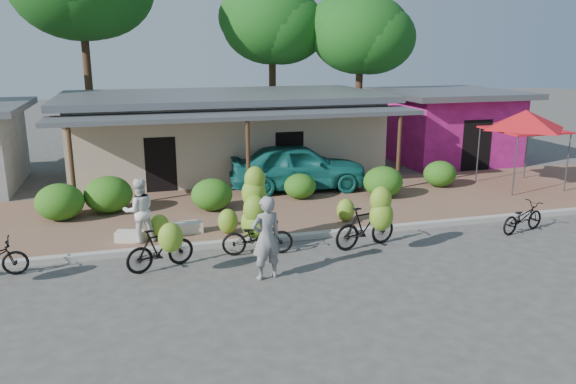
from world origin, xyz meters
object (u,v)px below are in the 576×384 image
object	(u,v)px
bike_right	(370,222)
bike_left	(162,247)
sack_far	(130,236)
bystander	(139,211)
bike_center	(256,219)
teal_van	(298,166)
vendor	(266,238)
tree_near_right	(356,32)
sack_near	(187,228)
bike_far_right	(523,217)
tree_center_right	(268,21)
red_canopy	(525,120)

from	to	relation	value
bike_right	bike_left	bearing A→B (deg)	77.08
sack_far	bystander	world-z (taller)	bystander
bike_center	teal_van	world-z (taller)	bike_center
bystander	vendor	bearing A→B (deg)	123.09
tree_near_right	sack_near	world-z (taller)	tree_near_right
bike_center	sack_near	world-z (taller)	bike_center
bike_right	bike_far_right	distance (m)	4.85
bike_far_right	vendor	distance (m)	8.02
sack_near	sack_far	bearing A→B (deg)	-169.22
vendor	bystander	size ratio (longest dim) A/B	1.13
bike_center	bystander	world-z (taller)	bike_center
bike_right	bystander	distance (m)	6.11
sack_far	vendor	world-z (taller)	vendor
bike_center	bike_far_right	bearing A→B (deg)	-86.66
bystander	bike_center	bearing A→B (deg)	148.57
bike_center	bike_right	distance (m)	2.98
bike_left	vendor	size ratio (longest dim) A/B	0.90
bike_far_right	bystander	distance (m)	10.80
bike_far_right	tree_center_right	bearing A→B (deg)	-3.08
sack_near	teal_van	xyz separation A→B (m)	(4.46, 3.95, 0.70)
bike_center	bike_right	xyz separation A→B (m)	(2.89, -0.70, -0.12)
bike_far_right	sack_near	xyz separation A→B (m)	(-9.37, 2.20, -0.17)
bike_left	vendor	bearing A→B (deg)	-136.08
bike_left	tree_near_right	bearing A→B (deg)	-57.07
red_canopy	vendor	world-z (taller)	red_canopy
tree_center_right	red_canopy	world-z (taller)	tree_center_right
sack_far	bystander	bearing A→B (deg)	-22.25
tree_near_right	red_canopy	size ratio (longest dim) A/B	2.23
sack_near	bike_left	bearing A→B (deg)	-109.36
bike_far_right	vendor	size ratio (longest dim) A/B	0.89
bike_far_right	bystander	xyz separation A→B (m)	(-10.64, 1.79, 0.55)
bike_left	bike_right	size ratio (longest dim) A/B	0.91
tree_center_right	sack_far	size ratio (longest dim) A/B	11.17
bike_far_right	sack_far	xyz separation A→B (m)	(-10.92, 1.91, -0.18)
bystander	teal_van	distance (m)	7.20
tree_near_right	vendor	xyz separation A→B (m)	(-8.26, -15.01, -4.93)
bike_left	red_canopy	bearing A→B (deg)	-91.49
red_canopy	bike_right	distance (m)	9.37
vendor	sack_near	bearing A→B (deg)	-80.03
sack_far	vendor	bearing A→B (deg)	-46.20
sack_far	bystander	distance (m)	0.79
tree_near_right	sack_near	xyz separation A→B (m)	(-9.72, -11.56, -5.65)
bike_center	bike_left	bearing A→B (deg)	113.75
bike_far_right	sack_near	distance (m)	9.63
teal_van	bike_right	bearing A→B (deg)	-173.11
sack_near	bystander	distance (m)	1.52
vendor	bystander	distance (m)	4.08
tree_near_right	red_canopy	xyz separation A→B (m)	(2.85, -9.44, -3.31)
sack_near	sack_far	size ratio (longest dim) A/B	1.13
bike_far_right	sack_far	world-z (taller)	bike_far_right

